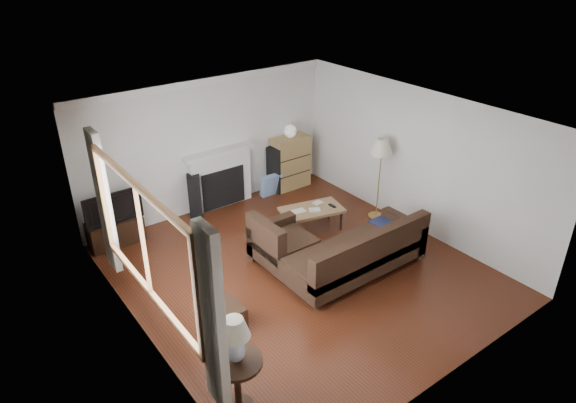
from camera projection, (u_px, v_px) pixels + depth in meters
room at (300, 200)px, 7.46m from camera, size 5.10×5.60×2.54m
window at (143, 241)px, 5.88m from camera, size 0.12×2.74×1.54m
curtain_near at (213, 321)px, 4.90m from camera, size 0.10×0.35×2.10m
curtain_far at (104, 203)px, 7.06m from camera, size 0.10×0.35×2.10m
fireplace at (221, 178)px, 9.73m from camera, size 1.40×0.26×1.15m
tv_stand at (116, 232)px, 8.66m from camera, size 0.90×0.40×0.45m
television at (111, 206)px, 8.43m from camera, size 0.95×0.12×0.55m
speaker_left at (195, 196)px, 9.41m from camera, size 0.33×0.35×0.83m
speaker_right at (277, 169)px, 10.34m from camera, size 0.36×0.39×0.96m
bookshelf at (290, 162)px, 10.50m from camera, size 0.79×0.38×1.09m
globe_lamp at (290, 131)px, 10.19m from camera, size 0.26×0.26×0.26m
sectional_sofa at (356, 250)px, 7.82m from camera, size 2.50×1.82×0.81m
coffee_table at (312, 219)px, 9.08m from camera, size 1.19×0.82×0.42m
footstool at (225, 318)px, 6.76m from camera, size 0.46×0.46×0.37m
floor_lamp at (379, 179)px, 9.24m from camera, size 0.49×0.49×1.54m
side_table at (238, 385)px, 5.54m from camera, size 0.57×0.57×0.71m
table_lamp at (235, 340)px, 5.26m from camera, size 0.34×0.34×0.54m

